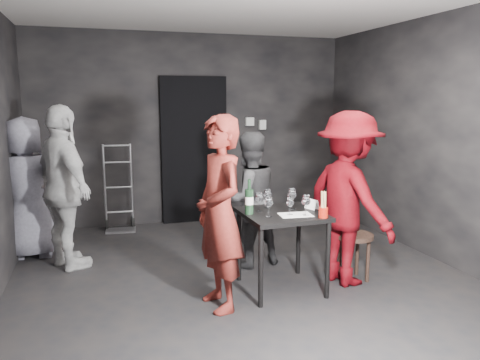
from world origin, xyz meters
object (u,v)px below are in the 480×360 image
object	(u,v)px
tasting_table	(282,222)
server_red	(219,203)
stool	(354,243)
breadstick_cup	(323,205)
hand_truck	(120,215)
bystander_grey	(27,183)
wine_bottle	(249,201)
man_maroon	(349,188)
bystander_cream	(64,175)
woman_black	(248,202)

from	to	relation	value
tasting_table	server_red	distance (m)	0.74
stool	breadstick_cup	size ratio (longest dim) A/B	1.84
hand_truck	bystander_grey	size ratio (longest dim) A/B	0.69
hand_truck	wine_bottle	xyz separation A→B (m)	(1.05, -2.49, 0.66)
hand_truck	breadstick_cup	distance (m)	3.32
man_maroon	bystander_cream	xyz separation A→B (m)	(-2.64, 1.21, 0.06)
server_red	bystander_grey	bearing A→B (deg)	-146.53
man_maroon	bystander_grey	size ratio (longest dim) A/B	1.10
stool	woman_black	world-z (taller)	woman_black
bystander_grey	wine_bottle	size ratio (longest dim) A/B	5.31
man_maroon	server_red	bearing A→B (deg)	84.36
bystander_grey	breadstick_cup	distance (m)	3.31
bystander_grey	wine_bottle	bearing A→B (deg)	144.22
woman_black	wine_bottle	size ratio (longest dim) A/B	4.36
server_red	woman_black	bearing A→B (deg)	139.90
server_red	bystander_cream	bearing A→B (deg)	-145.80
tasting_table	woman_black	size ratio (longest dim) A/B	0.53
woman_black	bystander_grey	distance (m)	2.49
tasting_table	woman_black	xyz separation A→B (m)	(-0.09, 0.73, 0.05)
bystander_cream	bystander_grey	xyz separation A→B (m)	(-0.42, 0.49, -0.15)
stool	woman_black	distance (m)	1.18
woman_black	breadstick_cup	bearing A→B (deg)	99.39
breadstick_cup	bystander_cream	bearing A→B (deg)	146.42
tasting_table	man_maroon	bearing A→B (deg)	-1.53
tasting_table	bystander_cream	size ratio (longest dim) A/B	0.37
tasting_table	stool	bearing A→B (deg)	0.09
woman_black	bystander_cream	size ratio (longest dim) A/B	0.70
bystander_grey	wine_bottle	xyz separation A→B (m)	(2.07, -1.66, 0.02)
hand_truck	woman_black	bearing A→B (deg)	-49.52
server_red	breadstick_cup	world-z (taller)	server_red
hand_truck	breadstick_cup	world-z (taller)	hand_truck
bystander_cream	breadstick_cup	bearing A→B (deg)	-151.05
hand_truck	bystander_grey	world-z (taller)	bystander_grey
stool	breadstick_cup	world-z (taller)	breadstick_cup
tasting_table	bystander_cream	bearing A→B (deg)	148.63
stool	man_maroon	distance (m)	0.57
tasting_table	man_maroon	distance (m)	0.74
stool	woman_black	bearing A→B (deg)	140.18
wine_bottle	breadstick_cup	xyz separation A→B (m)	(0.59, -0.32, -0.01)
hand_truck	stool	distance (m)	3.32
hand_truck	bystander_cream	xyz separation A→B (m)	(-0.60, -1.33, 0.79)
man_maroon	wine_bottle	bearing A→B (deg)	73.53
hand_truck	stool	size ratio (longest dim) A/B	2.52
server_red	breadstick_cup	distance (m)	0.93
hand_truck	woman_black	xyz separation A→B (m)	(1.27, -1.80, 0.48)
stool	bystander_grey	bearing A→B (deg)	151.88
hand_truck	server_red	distance (m)	2.91
tasting_table	server_red	xyz separation A→B (m)	(-0.65, -0.20, 0.27)
server_red	wine_bottle	size ratio (longest dim) A/B	5.75
hand_truck	breadstick_cup	xyz separation A→B (m)	(1.63, -2.82, 0.65)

